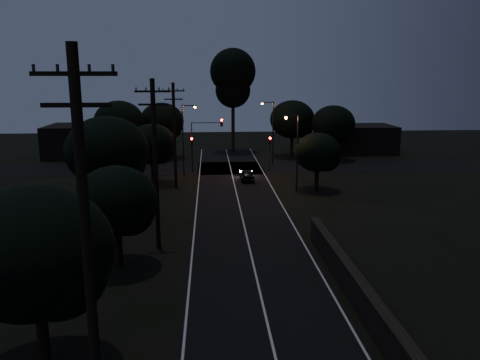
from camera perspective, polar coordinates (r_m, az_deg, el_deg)
road_surface at (r=47.11m, az=-0.57°, el=-1.07°), size 60.00×70.00×0.03m
retaining_wall at (r=22.93m, az=24.37°, el=-15.95°), size 6.93×26.00×1.60m
utility_pole_near at (r=13.95m, az=-18.09°, el=-8.64°), size 2.20×0.30×12.00m
utility_pole_mid at (r=30.28m, az=-10.27°, el=2.11°), size 2.20×0.30×11.00m
utility_pole_far at (r=47.06m, az=-7.99°, el=5.57°), size 2.20×0.30×10.50m
tree_left_a at (r=18.75m, az=-23.27°, el=-8.47°), size 5.79×5.79×7.32m
tree_left_b at (r=27.96m, az=-14.56°, el=-2.72°), size 4.80×4.80×6.11m
tree_left_c at (r=37.73m, az=-15.57°, el=3.17°), size 6.44×6.44×8.14m
tree_left_d at (r=49.34m, az=-10.49°, el=4.18°), size 4.98×4.98×6.32m
tree_far_nw at (r=65.07m, az=-9.33°, el=6.94°), size 5.99×5.99×7.59m
tree_far_w at (r=61.78m, az=-14.33°, el=6.74°), size 6.34×6.34×8.08m
tree_far_ne at (r=65.81m, az=6.60°, el=7.23°), size 6.20×6.20×7.85m
tree_far_e at (r=64.03m, az=11.49°, el=6.62°), size 5.77×5.77×7.32m
tree_right_a at (r=46.36m, az=9.64°, el=3.21°), size 4.52×4.52×5.74m
tall_pine at (r=69.68m, az=-0.87°, el=12.38°), size 6.63×6.63×15.08m
building_left at (r=69.42m, az=-18.36°, el=4.56°), size 10.00×8.00×4.40m
building_right at (r=71.83m, az=14.61°, el=4.88°), size 9.00×7.00×4.00m
signal_left at (r=55.24m, az=-5.87°, el=3.89°), size 0.28×0.35×4.10m
signal_right at (r=55.66m, az=3.66°, el=3.99°), size 0.28×0.35×4.10m
signal_mast at (r=55.00m, az=-4.14°, el=5.46°), size 3.70×0.35×6.25m
streetlight_a at (r=53.06m, az=-6.76°, el=5.47°), size 1.66×0.26×8.00m
streetlight_b at (r=59.47m, az=3.86°, el=6.29°), size 1.66×0.26×8.00m
streetlight_c at (r=45.87m, az=6.81°, el=4.00°), size 1.46×0.26×7.50m
car at (r=50.71m, az=0.87°, el=0.62°), size 1.47×3.61×1.23m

